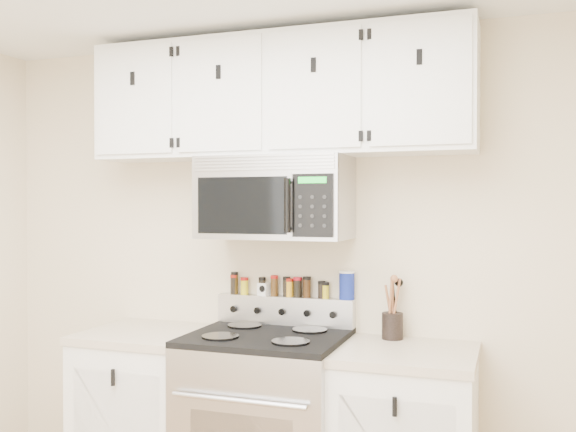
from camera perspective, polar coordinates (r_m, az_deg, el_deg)
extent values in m
cube|color=beige|center=(3.49, -0.05, -4.64)|extent=(3.50, 0.01, 2.50)
cube|color=#B7B7BA|center=(3.37, -1.95, -18.66)|extent=(0.76, 0.65, 0.92)
cube|color=black|center=(3.24, -1.95, -10.72)|extent=(0.76, 0.65, 0.03)
cube|color=#B7B7BA|center=(3.49, -0.25, -8.38)|extent=(0.76, 0.08, 0.15)
cylinder|color=black|center=(3.17, -6.04, -10.62)|extent=(0.18, 0.18, 0.01)
cylinder|color=black|center=(3.04, 0.24, -11.13)|extent=(0.18, 0.18, 0.01)
cylinder|color=black|center=(3.44, -3.88, -9.69)|extent=(0.18, 0.18, 0.01)
cylinder|color=black|center=(3.32, 1.94, -10.09)|extent=(0.18, 0.18, 0.01)
cube|color=white|center=(3.69, -12.33, -17.25)|extent=(0.62, 0.60, 0.88)
cube|color=tan|center=(3.57, -12.36, -10.22)|extent=(0.64, 0.62, 0.04)
cube|color=tan|center=(3.10, 10.49, -11.95)|extent=(0.64, 0.62, 0.04)
cube|color=#9E9EA3|center=(3.30, -1.11, 1.64)|extent=(0.76, 0.38, 0.42)
cube|color=#B7B7BA|center=(3.12, -2.37, 4.80)|extent=(0.73, 0.01, 0.08)
cube|color=black|center=(3.15, -4.14, 0.95)|extent=(0.47, 0.01, 0.28)
cube|color=black|center=(3.03, 2.21, 0.94)|extent=(0.20, 0.01, 0.30)
cylinder|color=black|center=(3.03, -0.06, 0.95)|extent=(0.03, 0.03, 0.26)
cube|color=white|center=(3.37, -0.97, 10.52)|extent=(2.00, 0.33, 0.62)
cube|color=white|center=(3.55, -13.58, 10.01)|extent=(0.46, 0.01, 0.57)
cube|color=black|center=(3.56, -13.66, 11.80)|extent=(0.02, 0.01, 0.07)
cube|color=white|center=(3.31, -6.15, 10.69)|extent=(0.46, 0.01, 0.57)
cube|color=black|center=(3.32, -6.21, 12.61)|extent=(0.03, 0.01, 0.07)
cube|color=white|center=(3.13, 2.32, 11.25)|extent=(0.46, 0.01, 0.57)
cube|color=black|center=(3.14, 2.27, 13.28)|extent=(0.03, 0.01, 0.07)
cube|color=white|center=(3.03, 11.61, 11.59)|extent=(0.46, 0.01, 0.57)
cube|color=black|center=(3.04, 11.59, 13.69)|extent=(0.02, 0.01, 0.07)
cylinder|color=black|center=(3.30, 9.26, -9.62)|extent=(0.11, 0.11, 0.13)
cylinder|color=#9A5E38|center=(3.28, 9.27, -7.89)|extent=(0.01, 0.01, 0.25)
cylinder|color=#9A5E38|center=(3.27, 9.55, -7.77)|extent=(0.01, 0.01, 0.26)
cylinder|color=#9A5E38|center=(3.29, 8.99, -8.01)|extent=(0.01, 0.01, 0.23)
cylinder|color=black|center=(3.30, 9.47, -7.92)|extent=(0.01, 0.01, 0.24)
cylinder|color=#9A5E38|center=(3.26, 9.06, -7.85)|extent=(0.01, 0.01, 0.25)
cube|color=white|center=(3.51, -2.15, -6.51)|extent=(0.07, 0.06, 0.07)
cylinder|color=navy|center=(3.37, 5.25, -6.23)|extent=(0.08, 0.08, 0.14)
cylinder|color=white|center=(3.36, 5.25, -4.97)|extent=(0.08, 0.08, 0.01)
cylinder|color=black|center=(3.58, -4.81, -6.19)|extent=(0.04, 0.04, 0.09)
cylinder|color=#98190B|center=(3.57, -4.81, -5.35)|extent=(0.04, 0.04, 0.02)
cylinder|color=#38280D|center=(3.58, -4.77, -6.07)|extent=(0.04, 0.04, 0.11)
cylinder|color=black|center=(3.57, -4.77, -5.10)|extent=(0.04, 0.04, 0.02)
cylinder|color=gold|center=(3.55, -3.89, -6.34)|extent=(0.04, 0.04, 0.08)
cylinder|color=#9E0D0C|center=(3.55, -3.89, -5.59)|extent=(0.04, 0.04, 0.02)
cylinder|color=black|center=(3.52, -2.32, -6.38)|extent=(0.04, 0.04, 0.08)
cylinder|color=black|center=(3.51, -2.32, -5.59)|extent=(0.04, 0.04, 0.02)
cylinder|color=#472C11|center=(3.49, -1.23, -6.34)|extent=(0.04, 0.04, 0.09)
cylinder|color=#A6100C|center=(3.48, -1.23, -5.43)|extent=(0.04, 0.04, 0.02)
cylinder|color=black|center=(3.47, -0.13, -6.42)|extent=(0.04, 0.04, 0.09)
cylinder|color=black|center=(3.46, -0.13, -5.55)|extent=(0.04, 0.04, 0.02)
cylinder|color=gold|center=(3.46, 0.12, -6.50)|extent=(0.04, 0.04, 0.08)
cylinder|color=#A1180C|center=(3.45, 0.12, -5.70)|extent=(0.04, 0.04, 0.02)
cylinder|color=black|center=(3.45, 0.86, -6.47)|extent=(0.04, 0.04, 0.09)
cylinder|color=#B00D1E|center=(3.44, 0.86, -5.59)|extent=(0.05, 0.05, 0.02)
cylinder|color=#3B220E|center=(3.43, 1.70, -6.47)|extent=(0.04, 0.04, 0.09)
cylinder|color=black|center=(3.42, 1.70, -5.55)|extent=(0.04, 0.04, 0.02)
cylinder|color=black|center=(3.41, 3.01, -6.68)|extent=(0.04, 0.04, 0.07)
cylinder|color=black|center=(3.40, 3.01, -5.93)|extent=(0.04, 0.04, 0.02)
cylinder|color=gold|center=(3.40, 3.33, -6.74)|extent=(0.04, 0.04, 0.07)
cylinder|color=black|center=(3.40, 3.33, -6.02)|extent=(0.04, 0.04, 0.02)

